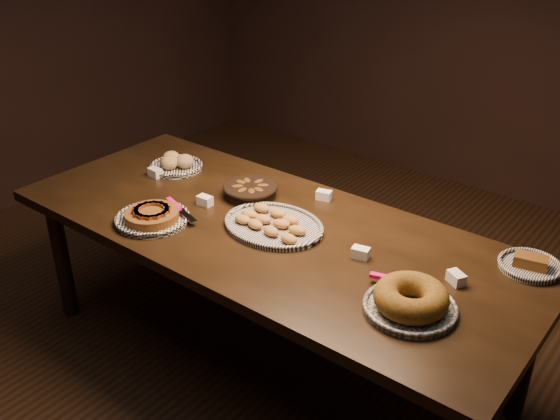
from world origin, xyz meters
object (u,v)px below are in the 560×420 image
Objects in this scene: madeleine_platter at (273,224)px; buffet_table at (267,241)px; apple_tart_plate at (152,217)px; bundt_cake_plate at (411,300)px.

buffet_table is at bearing -177.66° from madeleine_platter.
apple_tart_plate reaches higher than madeleine_platter.
apple_tart_plate is at bearing -146.68° from buffet_table.
buffet_table is 0.10m from madeleine_platter.
apple_tart_plate is at bearing -149.09° from madeleine_platter.
buffet_table is 6.38× the size of bundt_cake_plate.
buffet_table is 0.52m from apple_tart_plate.
bundt_cake_plate reaches higher than apple_tart_plate.
apple_tart_plate is (-0.43, -0.28, 0.10)m from buffet_table.
madeleine_platter is at bearing 55.61° from apple_tart_plate.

